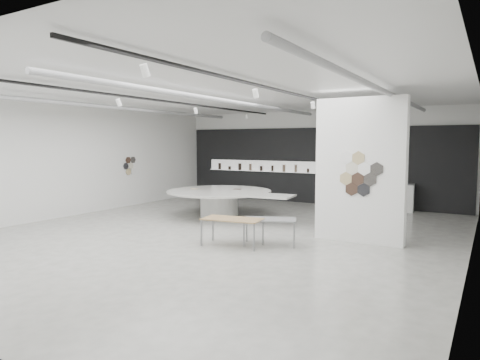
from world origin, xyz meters
The scene contains 7 objects.
room centered at (-0.09, 0.00, 2.07)m, with size 12.02×14.02×3.82m.
back_wall_display centered at (-0.08, 6.93, 1.54)m, with size 11.80×0.27×3.10m.
partition_column centered at (3.50, 1.00, 1.80)m, with size 2.20×0.38×3.60m.
display_island centered at (-1.50, 2.29, 0.58)m, with size 4.73×3.83×0.90m.
sample_table_wood centered at (0.98, -0.99, 0.62)m, with size 1.51×0.92×0.67m.
sample_table_stone centered at (1.73, -0.47, 0.59)m, with size 1.41×1.07×0.65m.
kitchen_counter centered at (3.07, 6.54, 0.51)m, with size 1.86×0.89×1.42m.
Camera 1 is at (6.35, -9.65, 2.49)m, focal length 32.00 mm.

